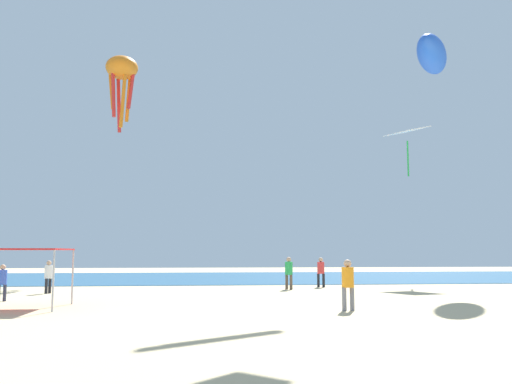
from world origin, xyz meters
The scene contains 11 objects.
ground centered at (0.00, 0.00, -0.05)m, with size 110.00×110.00×0.10m, color #D1BA8C.
ocean_strip centered at (0.00, 27.23, 0.01)m, with size 110.00×21.21×0.03m, color #28608C.
canopy_tent centered at (-7.84, 3.65, 2.16)m, with size 3.19×2.91×2.27m.
person_near_tent centered at (-8.92, 11.01, 1.00)m, with size 0.40×0.44×1.70m.
person_leftmost centered at (6.23, 14.43, 1.05)m, with size 0.45×0.43×1.80m.
person_central centered at (3.97, 12.66, 1.08)m, with size 0.44×0.44×1.85m.
person_rightmost centered at (4.40, 1.57, 1.09)m, with size 0.49×0.44×1.86m.
person_far_shore centered at (-9.62, 6.58, 0.94)m, with size 0.38×0.38×1.60m.
kite_diamond_white centered at (13.55, 18.38, 10.58)m, with size 3.20×3.22×3.59m.
kite_inflatable_blue centered at (13.48, 13.70, 14.68)m, with size 4.59×6.09×2.23m.
kite_octopus_orange centered at (-7.29, 22.19, 15.82)m, with size 2.78×2.78×5.73m.
Camera 1 is at (-0.87, -17.71, 2.15)m, focal length 37.20 mm.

